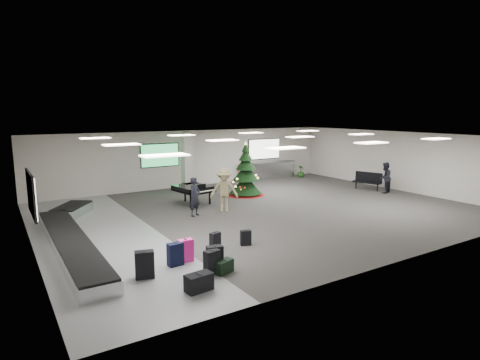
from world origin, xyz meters
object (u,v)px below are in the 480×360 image
grand_piano (193,189)px  pink_suitcase (186,251)px  service_counter (267,170)px  bench (368,180)px  christmas_tree (246,177)px  traveler_b (224,190)px  baggage_carousel (71,235)px  traveler_bench (385,178)px  potted_plant_left (250,177)px  traveler_a (195,197)px  potted_plant_right (301,171)px

grand_piano → pink_suitcase: bearing=-126.3°
service_counter → bench: service_counter is taller
christmas_tree → traveler_b: bearing=-137.8°
baggage_carousel → christmas_tree: size_ratio=3.48×
traveler_bench → potted_plant_left: 7.57m
grand_piano → baggage_carousel: bearing=-162.9°
grand_piano → traveler_bench: size_ratio=1.19×
pink_suitcase → grand_piano: (3.35, 6.54, 0.38)m
christmas_tree → grand_piano: bearing=-173.0°
service_counter → traveler_a: traveler_a is taller
baggage_carousel → pink_suitcase: 4.43m
christmas_tree → traveler_bench: size_ratio=1.71×
potted_plant_right → traveler_bench: bearing=-86.7°
traveler_a → potted_plant_right: traveler_a is taller
bench → service_counter: bearing=96.0°
traveler_b → traveler_bench: 9.22m
traveler_b → baggage_carousel: bearing=-138.8°
christmas_tree → traveler_bench: bearing=-28.0°
christmas_tree → potted_plant_left: 3.31m
service_counter → pink_suitcase: (-10.36, -10.39, -0.21)m
traveler_bench → potted_plant_right: size_ratio=2.10×
grand_piano → christmas_tree: bearing=-2.1°
potted_plant_left → christmas_tree: bearing=-127.5°
traveler_a → grand_piano: bearing=39.6°
baggage_carousel → bench: bench is taller
potted_plant_left → grand_piano: bearing=-150.0°
grand_piano → potted_plant_left: 5.96m
baggage_carousel → potted_plant_right: potted_plant_right is taller
traveler_a → traveler_b: traveler_b is taller
pink_suitcase → christmas_tree: christmas_tree is taller
traveler_b → potted_plant_right: bearing=64.0°
bench → traveler_b: traveler_b is taller
bench → traveler_b: bearing=161.7°
traveler_b → pink_suitcase: bearing=-97.1°
christmas_tree → traveler_a: 4.72m
traveler_a → traveler_b: size_ratio=0.86×
grand_piano → bench: (9.64, -2.02, -0.17)m
traveler_bench → bench: bearing=-106.0°
service_counter → grand_piano: service_counter is taller
christmas_tree → traveler_a: christmas_tree is taller
traveler_a → potted_plant_left: 7.86m
grand_piano → traveler_a: size_ratio=1.21×
traveler_b → potted_plant_right: (8.79, 5.22, -0.55)m
christmas_tree → traveler_bench: 7.38m
pink_suitcase → service_counter: bearing=45.6°
pink_suitcase → potted_plant_left: potted_plant_left is taller
bench → christmas_tree: bearing=141.4°
grand_piano → traveler_b: 2.08m
traveler_b → traveler_bench: size_ratio=1.14×
baggage_carousel → traveler_bench: traveler_bench is taller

